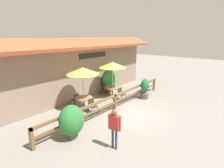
% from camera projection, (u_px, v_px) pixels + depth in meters
% --- Properties ---
extents(ground_plane, '(60.00, 60.00, 0.00)m').
position_uv_depth(ground_plane, '(129.00, 114.00, 10.04)').
color(ground_plane, gray).
extents(building_facade, '(14.28, 1.49, 4.23)m').
position_uv_depth(building_facade, '(80.00, 69.00, 12.00)').
color(building_facade, gray).
rests_on(building_facade, ground).
extents(patio_railing, '(10.40, 0.14, 0.95)m').
position_uv_depth(patio_railing, '(115.00, 99.00, 10.50)').
color(patio_railing, brown).
rests_on(patio_railing, ground).
extents(patio_umbrella_near, '(1.92, 1.92, 2.62)m').
position_uv_depth(patio_umbrella_near, '(83.00, 71.00, 10.11)').
color(patio_umbrella_near, '#B7B2A8').
rests_on(patio_umbrella_near, ground).
extents(dining_table_near, '(1.07, 1.07, 0.76)m').
position_uv_depth(dining_table_near, '(84.00, 100.00, 10.58)').
color(dining_table_near, olive).
rests_on(dining_table_near, ground).
extents(chair_near_streetside, '(0.49, 0.49, 0.85)m').
position_uv_depth(chair_near_streetside, '(92.00, 105.00, 10.09)').
color(chair_near_streetside, '#332D28').
rests_on(chair_near_streetside, ground).
extents(chair_near_wallside, '(0.42, 0.42, 0.85)m').
position_uv_depth(chair_near_wallside, '(75.00, 99.00, 11.05)').
color(chair_near_wallside, '#332D28').
rests_on(chair_near_wallside, ground).
extents(patio_umbrella_middle, '(1.92, 1.92, 2.62)m').
position_uv_depth(patio_umbrella_middle, '(113.00, 65.00, 12.18)').
color(patio_umbrella_middle, '#B7B2A8').
rests_on(patio_umbrella_middle, ground).
extents(dining_table_middle, '(1.07, 1.07, 0.76)m').
position_uv_depth(dining_table_middle, '(113.00, 89.00, 12.66)').
color(dining_table_middle, olive).
rests_on(dining_table_middle, ground).
extents(chair_middle_streetside, '(0.46, 0.46, 0.85)m').
position_uv_depth(chair_middle_streetside, '(121.00, 93.00, 12.15)').
color(chair_middle_streetside, '#332D28').
rests_on(chair_middle_streetside, ground).
extents(chair_middle_wallside, '(0.51, 0.51, 0.85)m').
position_uv_depth(chair_middle_wallside, '(104.00, 89.00, 13.16)').
color(chair_middle_wallside, '#332D28').
rests_on(chair_middle_wallside, ground).
extents(potted_plant_corner_fern, '(0.63, 0.63, 1.44)m').
position_uv_depth(potted_plant_corner_fern, '(145.00, 89.00, 12.39)').
color(potted_plant_corner_fern, '#564C47').
rests_on(potted_plant_corner_fern, ground).
extents(potted_plant_broad_leaf, '(1.12, 1.01, 1.56)m').
position_uv_depth(potted_plant_broad_leaf, '(72.00, 121.00, 7.45)').
color(potted_plant_broad_leaf, '#564C47').
rests_on(potted_plant_broad_leaf, ground).
extents(potted_plant_entrance_palm, '(1.14, 1.03, 1.94)m').
position_uv_depth(potted_plant_entrance_palm, '(109.00, 80.00, 13.73)').
color(potted_plant_entrance_palm, '#9E4C33').
rests_on(potted_plant_entrance_palm, ground).
extents(pedestrian, '(0.24, 0.59, 1.69)m').
position_uv_depth(pedestrian, '(114.00, 124.00, 6.71)').
color(pedestrian, '#2D334C').
rests_on(pedestrian, ground).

